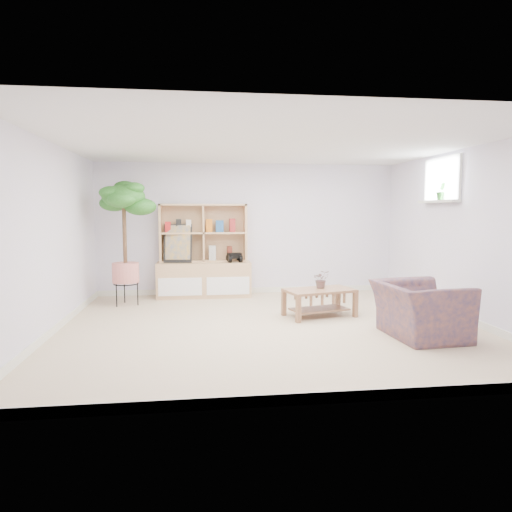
{
  "coord_description": "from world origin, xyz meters",
  "views": [
    {
      "loc": [
        -0.92,
        -5.92,
        1.54
      ],
      "look_at": [
        -0.11,
        0.49,
        0.9
      ],
      "focal_mm": 32.0,
      "sensor_mm": 36.0,
      "label": 1
    }
  ],
  "objects": [
    {
      "name": "floor",
      "position": [
        0.0,
        0.0,
        0.0
      ],
      "size": [
        5.5,
        5.0,
        0.01
      ],
      "primitive_type": "cube",
      "color": "beige",
      "rests_on": "ground"
    },
    {
      "name": "ceiling",
      "position": [
        0.0,
        0.0,
        2.4
      ],
      "size": [
        5.5,
        5.0,
        0.01
      ],
      "primitive_type": "cube",
      "color": "silver",
      "rests_on": "walls"
    },
    {
      "name": "walls",
      "position": [
        0.0,
        0.0,
        1.2
      ],
      "size": [
        5.51,
        5.01,
        2.4
      ],
      "color": "white",
      "rests_on": "floor"
    },
    {
      "name": "baseboard",
      "position": [
        0.0,
        0.0,
        0.05
      ],
      "size": [
        5.5,
        5.0,
        0.1
      ],
      "primitive_type": null,
      "color": "white",
      "rests_on": "floor"
    },
    {
      "name": "window",
      "position": [
        2.73,
        0.6,
        2.0
      ],
      "size": [
        0.1,
        0.98,
        0.68
      ],
      "primitive_type": null,
      "color": "white",
      "rests_on": "walls"
    },
    {
      "name": "window_sill",
      "position": [
        2.67,
        0.6,
        1.68
      ],
      "size": [
        0.14,
        1.0,
        0.04
      ],
      "primitive_type": "cube",
      "color": "white",
      "rests_on": "walls"
    },
    {
      "name": "storage_unit",
      "position": [
        -0.83,
        2.24,
        0.83
      ],
      "size": [
        1.66,
        0.56,
        1.66
      ],
      "primitive_type": null,
      "color": "tan",
      "rests_on": "floor"
    },
    {
      "name": "poster",
      "position": [
        -1.28,
        2.21,
        0.96
      ],
      "size": [
        0.5,
        0.18,
        0.68
      ],
      "primitive_type": null,
      "rotation": [
        0.0,
        0.0,
        -0.13
      ],
      "color": "#F3AC16",
      "rests_on": "storage_unit"
    },
    {
      "name": "toy_truck",
      "position": [
        -0.29,
        2.17,
        0.72
      ],
      "size": [
        0.38,
        0.29,
        0.19
      ],
      "primitive_type": null,
      "rotation": [
        0.0,
        0.0,
        0.15
      ],
      "color": "black",
      "rests_on": "storage_unit"
    },
    {
      "name": "coffee_table",
      "position": [
        0.82,
        0.47,
        0.2
      ],
      "size": [
        1.09,
        0.76,
        0.4
      ],
      "primitive_type": null,
      "rotation": [
        0.0,
        0.0,
        0.25
      ],
      "color": "brown",
      "rests_on": "floor"
    },
    {
      "name": "table_plant",
      "position": [
        0.87,
        0.55,
        0.54
      ],
      "size": [
        0.26,
        0.23,
        0.26
      ],
      "primitive_type": "imported",
      "rotation": [
        0.0,
        0.0,
        -0.09
      ],
      "color": "#266828",
      "rests_on": "coffee_table"
    },
    {
      "name": "floor_tree",
      "position": [
        -2.11,
        1.65,
        1.02
      ],
      "size": [
        0.9,
        0.9,
        2.03
      ],
      "primitive_type": null,
      "rotation": [
        0.0,
        0.0,
        -0.22
      ],
      "color": "#1B6415",
      "rests_on": "floor"
    },
    {
      "name": "armchair",
      "position": [
        1.74,
        -0.75,
        0.38
      ],
      "size": [
        0.97,
        1.09,
        0.76
      ],
      "primitive_type": "imported",
      "rotation": [
        0.0,
        0.0,
        1.64
      ],
      "color": "navy",
      "rests_on": "floor"
    },
    {
      "name": "sill_plant",
      "position": [
        2.67,
        0.52,
        1.83
      ],
      "size": [
        0.17,
        0.14,
        0.26
      ],
      "primitive_type": "imported",
      "rotation": [
        0.0,
        0.0,
        -0.22
      ],
      "color": "#1B6415",
      "rests_on": "window_sill"
    }
  ]
}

